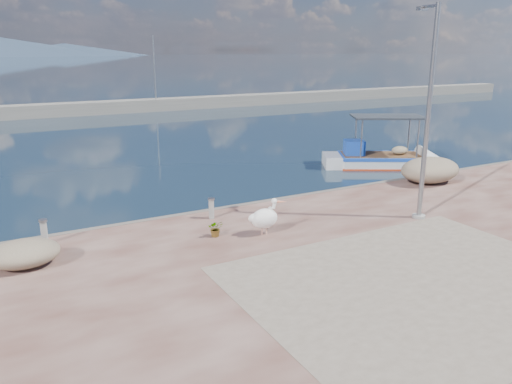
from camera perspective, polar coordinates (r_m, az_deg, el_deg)
The scene contains 12 objects.
ground at distance 14.83m, azimuth 7.15°, elevation -8.39°, with size 1400.00×1400.00×0.00m, color #162635.
quay at distance 11.07m, azimuth 26.54°, elevation -17.71°, with size 44.00×22.00×0.50m, color #502C22.
quay_patch at distance 13.23m, azimuth 18.55°, elevation -9.88°, with size 9.00×7.00×0.01m, color gray.
breakwater at distance 51.80m, azimuth -19.88°, elevation 8.92°, with size 120.00×2.20×7.50m.
boat_right at distance 27.88m, azimuth 14.29°, elevation 3.36°, with size 6.84×5.15×3.19m.
pelican at distance 15.54m, azimuth 1.03°, elevation -2.96°, with size 1.22×0.75×1.16m.
lamp_post at distance 17.44m, azimuth 18.95°, elevation 7.57°, with size 0.44×0.96×7.00m.
bollard_near at distance 17.12m, azimuth -5.12°, elevation -1.77°, with size 0.24×0.24×0.72m.
bollard_far at distance 16.09m, azimuth -23.07°, elevation -4.10°, with size 0.25×0.25×0.77m.
potted_plant at distance 15.51m, azimuth -4.63°, elevation -4.16°, with size 0.48×0.41×0.53m, color #33722D.
net_pile_c at distance 22.99m, azimuth 19.26°, elevation 2.40°, with size 2.82×2.01×1.11m, color tan.
net_pile_b at distance 14.73m, azimuth -24.98°, elevation -6.39°, with size 1.84×1.43×0.71m, color tan.
Camera 1 is at (-8.05, -10.88, 6.07)m, focal length 35.00 mm.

